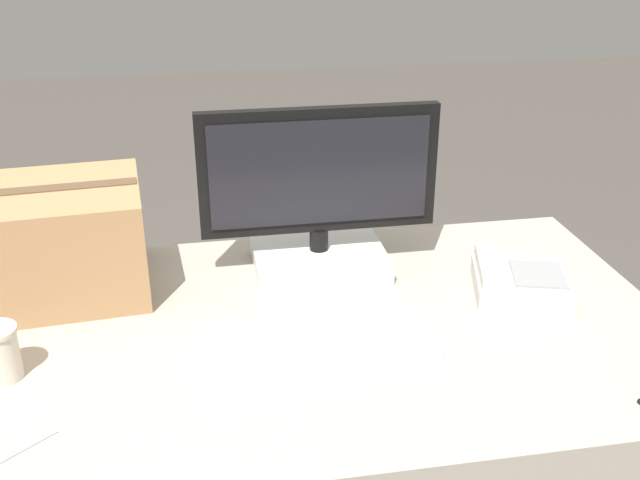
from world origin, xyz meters
name	(u,v)px	position (x,y,z in m)	size (l,w,h in m)	color
office_desk	(247,473)	(0.00, 0.00, 0.37)	(1.80, 0.90, 0.74)	#A89E8E
monitor	(319,208)	(0.21, 0.26, 0.90)	(0.55, 0.24, 0.39)	white
keyboard	(321,339)	(0.16, -0.08, 0.76)	(0.46, 0.19, 0.03)	beige
desk_phone	(517,281)	(0.62, 0.06, 0.77)	(0.25, 0.25, 0.07)	beige
spoon	(0,462)	(-0.40, -0.32, 0.75)	(0.12, 0.10, 0.00)	#B2B2B7
cardboard_box	(63,240)	(-0.36, 0.25, 0.86)	(0.37, 0.35, 0.24)	#9E754C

